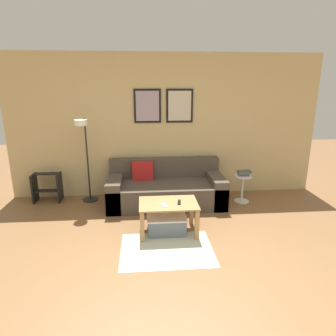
{
  "coord_description": "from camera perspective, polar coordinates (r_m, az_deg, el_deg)",
  "views": [
    {
      "loc": [
        -0.41,
        -2.47,
        2.04
      ],
      "look_at": [
        -0.06,
        1.68,
        0.85
      ],
      "focal_mm": 32.0,
      "sensor_mm": 36.0,
      "label": 1
    }
  ],
  "objects": [
    {
      "name": "book_stack",
      "position": [
        5.38,
        14.2,
        -0.91
      ],
      "size": [
        0.24,
        0.19,
        0.09
      ],
      "color": "#8C4C93",
      "rests_on": "side_table"
    },
    {
      "name": "area_rug",
      "position": [
        3.94,
        -0.23,
        -15.25
      ],
      "size": [
        1.16,
        0.89,
        0.01
      ],
      "primitive_type": "cube",
      "color": "#B2B79E",
      "rests_on": "ground_plane"
    },
    {
      "name": "cell_phone",
      "position": [
        4.06,
        -0.82,
        -7.09
      ],
      "size": [
        0.12,
        0.15,
        0.01
      ],
      "primitive_type": "cube",
      "rotation": [
        0.0,
        0.0,
        0.45
      ],
      "color": "silver",
      "rests_on": "coffee_table"
    },
    {
      "name": "wall_back",
      "position": [
        5.47,
        -0.52,
        7.98
      ],
      "size": [
        5.6,
        0.09,
        2.55
      ],
      "color": "tan",
      "rests_on": "ground_plane"
    },
    {
      "name": "floor_lamp",
      "position": [
        5.15,
        -15.62,
        3.59
      ],
      "size": [
        0.27,
        0.56,
        1.48
      ],
      "color": "black",
      "rests_on": "ground_plane"
    },
    {
      "name": "ground_plane",
      "position": [
        3.23,
        3.83,
        -23.28
      ],
      "size": [
        16.0,
        16.0,
        0.0
      ],
      "primitive_type": "plane",
      "color": "brown"
    },
    {
      "name": "storage_bin",
      "position": [
        4.32,
        -0.31,
        -10.38
      ],
      "size": [
        0.55,
        0.46,
        0.25
      ],
      "color": "slate",
      "rests_on": "ground_plane"
    },
    {
      "name": "coffee_table",
      "position": [
        4.19,
        0.06,
        -7.82
      ],
      "size": [
        0.81,
        0.54,
        0.45
      ],
      "color": "#AD7F4C",
      "rests_on": "ground_plane"
    },
    {
      "name": "step_stool",
      "position": [
        5.71,
        -22.04,
        -3.29
      ],
      "size": [
        0.47,
        0.28,
        0.51
      ],
      "color": "black",
      "rests_on": "ground_plane"
    },
    {
      "name": "remote_control",
      "position": [
        4.15,
        2.14,
        -6.53
      ],
      "size": [
        0.06,
        0.15,
        0.02
      ],
      "primitive_type": "cube",
      "rotation": [
        0.0,
        0.0,
        -0.15
      ],
      "color": "black",
      "rests_on": "coffee_table"
    },
    {
      "name": "couch",
      "position": [
        5.24,
        -0.5,
        -3.95
      ],
      "size": [
        1.97,
        0.93,
        0.73
      ],
      "color": "#4C4238",
      "rests_on": "ground_plane"
    },
    {
      "name": "side_table",
      "position": [
        5.43,
        13.99,
        -3.38
      ],
      "size": [
        0.31,
        0.31,
        0.48
      ],
      "color": "silver",
      "rests_on": "ground_plane"
    }
  ]
}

